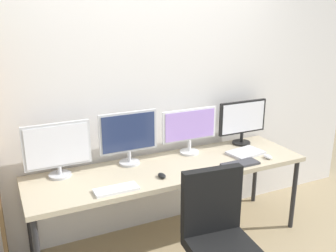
{
  "coord_description": "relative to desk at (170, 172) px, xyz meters",
  "views": [
    {
      "loc": [
        -1.29,
        -2.07,
        2.03
      ],
      "look_at": [
        0.0,
        0.65,
        1.09
      ],
      "focal_mm": 40.11,
      "sensor_mm": 36.0,
      "label": 1
    }
  ],
  "objects": [
    {
      "name": "monitor_far_right",
      "position": [
        0.89,
        0.21,
        0.3
      ],
      "size": [
        0.52,
        0.18,
        0.44
      ],
      "color": "black",
      "rests_on": "desk"
    },
    {
      "name": "keyboard_right",
      "position": [
        0.56,
        -0.23,
        0.06
      ],
      "size": [
        0.34,
        0.13,
        0.02
      ],
      "primitive_type": "cube",
      "color": "#38383D",
      "rests_on": "desk"
    },
    {
      "name": "mouse_left_side",
      "position": [
        0.87,
        -0.21,
        0.06
      ],
      "size": [
        0.06,
        0.1,
        0.03
      ],
      "primitive_type": "ellipsoid",
      "color": "silver",
      "rests_on": "desk"
    },
    {
      "name": "monitor_center_left",
      "position": [
        -0.3,
        0.21,
        0.31
      ],
      "size": [
        0.51,
        0.18,
        0.47
      ],
      "color": "silver",
      "rests_on": "desk"
    },
    {
      "name": "wall_back",
      "position": [
        0.0,
        0.42,
        0.61
      ],
      "size": [
        4.82,
        0.1,
        2.6
      ],
      "color": "silver",
      "rests_on": "ground_plane"
    },
    {
      "name": "keyboard_left",
      "position": [
        -0.56,
        -0.23,
        0.06
      ],
      "size": [
        0.33,
        0.13,
        0.02
      ],
      "primitive_type": "cube",
      "color": "silver",
      "rests_on": "desk"
    },
    {
      "name": "laptop_closed",
      "position": [
        0.76,
        -0.04,
        0.06
      ],
      "size": [
        0.35,
        0.27,
        0.02
      ],
      "primitive_type": "cube",
      "rotation": [
        0.0,
        0.0,
        0.15
      ],
      "color": "silver",
      "rests_on": "desk"
    },
    {
      "name": "mouse_right_side",
      "position": [
        -0.16,
        -0.17,
        0.06
      ],
      "size": [
        0.06,
        0.1,
        0.03
      ],
      "primitive_type": "ellipsoid",
      "color": "black",
      "rests_on": "desk"
    },
    {
      "name": "monitor_center_right",
      "position": [
        0.3,
        0.21,
        0.29
      ],
      "size": [
        0.55,
        0.18,
        0.42
      ],
      "color": "silver",
      "rests_on": "desk"
    },
    {
      "name": "monitor_far_left",
      "position": [
        -0.89,
        0.21,
        0.29
      ],
      "size": [
        0.53,
        0.18,
        0.45
      ],
      "color": "silver",
      "rests_on": "desk"
    },
    {
      "name": "desk",
      "position": [
        0.0,
        0.0,
        0.0
      ],
      "size": [
        2.42,
        0.68,
        0.74
      ],
      "color": "tan",
      "rests_on": "ground_plane"
    }
  ]
}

